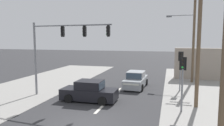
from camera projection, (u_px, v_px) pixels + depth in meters
ground_plane at (84, 125)px, 11.98m from camera, size 140.00×140.00×0.00m
lane_dash_mid at (101, 108)px, 14.86m from camera, size 0.20×2.40×0.01m
lane_dash_far at (118, 91)px, 19.66m from camera, size 0.20×2.40×0.01m
kerb_left_verge at (6, 96)px, 18.00m from camera, size 8.00×40.00×0.02m
utility_pole_foreground_right at (224, 7)px, 6.97m from camera, size 3.77×0.68×10.70m
utility_pole_midground_right at (198, 24)px, 14.42m from camera, size 3.78×0.29×10.55m
utility_pole_background_right at (193, 32)px, 22.97m from camera, size 3.78×0.61×9.94m
traffic_signal_mast at (59, 43)px, 17.11m from camera, size 6.86×0.96×6.00m
pedestal_signal_right_kerb at (183, 75)px, 13.80m from camera, size 0.44×0.31×3.56m
pedestal_signal_far_median at (181, 64)px, 19.40m from camera, size 0.44×0.30×3.56m
sedan_receding_far at (89, 92)px, 16.48m from camera, size 4.24×1.89×1.56m
sedan_oncoming_mid at (136, 80)px, 21.04m from camera, size 2.04×4.31×1.56m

